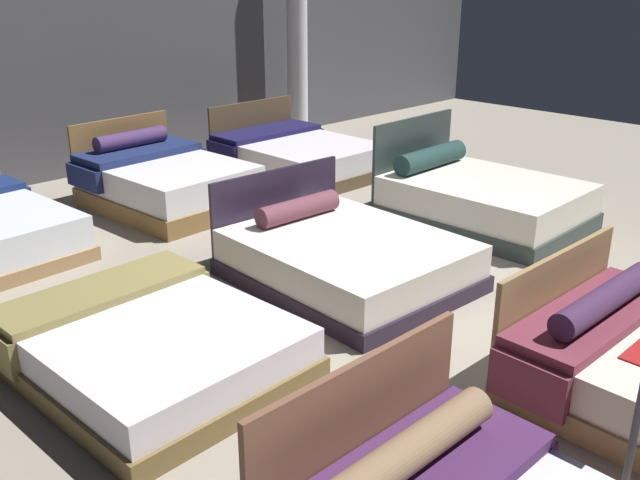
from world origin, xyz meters
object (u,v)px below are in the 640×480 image
at_px(bed_3, 150,345).
at_px(support_pillar, 297,32).
at_px(bed_8, 297,156).
at_px(bed_4, 344,257).
at_px(bed_5, 480,199).
at_px(bed_7, 165,182).
at_px(price_sign, 631,450).

relative_size(bed_3, support_pillar, 0.56).
relative_size(bed_3, bed_8, 0.93).
distance_m(bed_4, bed_8, 3.72).
distance_m(bed_5, bed_8, 2.97).
xyz_separation_m(bed_5, bed_8, (-0.06, 2.97, -0.03)).
relative_size(bed_4, bed_7, 1.06).
xyz_separation_m(bed_3, price_sign, (1.05, -2.95, 0.14)).
bearing_deg(support_pillar, price_sign, -122.07).
xyz_separation_m(bed_4, bed_5, (2.26, 0.03, 0.04)).
bearing_deg(bed_3, bed_8, 33.91).
bearing_deg(bed_7, price_sign, -103.51).
relative_size(bed_5, bed_7, 1.05).
xyz_separation_m(bed_8, support_pillar, (1.57, 1.65, 1.50)).
distance_m(bed_4, price_sign, 3.24).
height_order(bed_5, bed_8, bed_5).
distance_m(bed_3, bed_8, 5.32).
bearing_deg(bed_5, bed_8, 90.12).
xyz_separation_m(bed_3, bed_7, (2.19, 3.16, 0.10)).
bearing_deg(bed_5, bed_4, 179.72).
distance_m(bed_7, price_sign, 6.21).
bearing_deg(price_sign, bed_8, 61.70).
height_order(bed_7, bed_8, bed_7).
xyz_separation_m(bed_5, bed_7, (-2.19, 3.02, 0.03)).
bearing_deg(bed_3, support_pillar, 37.10).
bearing_deg(bed_5, bed_7, 124.92).
distance_m(bed_4, bed_7, 3.05).
bearing_deg(bed_4, bed_3, -174.30).
height_order(bed_7, price_sign, bed_7).
xyz_separation_m(bed_7, bed_8, (2.13, -0.05, -0.05)).
bearing_deg(bed_7, support_pillar, 20.46).
relative_size(bed_8, support_pillar, 0.61).
height_order(bed_4, price_sign, price_sign).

